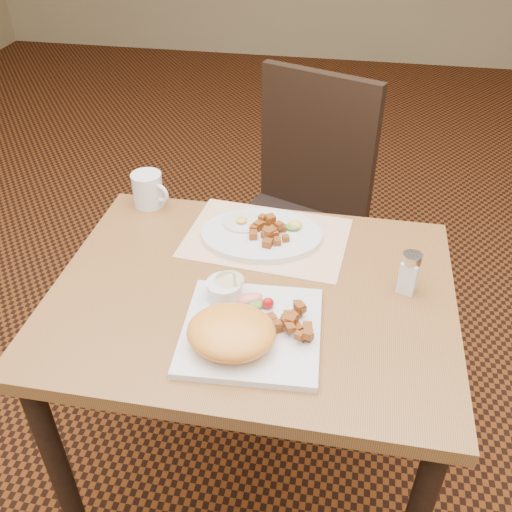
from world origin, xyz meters
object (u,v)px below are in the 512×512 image
object	(u,v)px
plate_square	(251,331)
salt_shaker	(409,272)
chair_far	(299,205)
plate_oval	(262,235)
coffee_mug	(148,190)
table	(252,325)

from	to	relation	value
plate_square	salt_shaker	xyz separation A→B (m)	(0.32, 0.20, 0.04)
chair_far	plate_oval	world-z (taller)	chair_far
plate_oval	salt_shaker	distance (m)	0.38
plate_oval	salt_shaker	size ratio (longest dim) A/B	3.05
salt_shaker	coffee_mug	size ratio (longest dim) A/B	0.91
chair_far	plate_oval	size ratio (longest dim) A/B	3.19
plate_square	plate_oval	xyz separation A→B (m)	(-0.04, 0.34, 0.00)
chair_far	plate_square	xyz separation A→B (m)	(-0.00, -0.86, 0.22)
plate_oval	chair_far	bearing A→B (deg)	85.26
salt_shaker	table	bearing A→B (deg)	-169.68
plate_oval	salt_shaker	world-z (taller)	salt_shaker
plate_square	coffee_mug	size ratio (longest dim) A/B	2.54
plate_oval	coffee_mug	xyz separation A→B (m)	(-0.33, 0.11, 0.04)
table	plate_square	distance (m)	0.18
chair_far	coffee_mug	size ratio (longest dim) A/B	8.79
chair_far	salt_shaker	xyz separation A→B (m)	(0.31, -0.66, 0.26)
salt_shaker	plate_square	bearing A→B (deg)	-147.82
coffee_mug	salt_shaker	bearing A→B (deg)	-19.80
plate_oval	coffee_mug	distance (m)	0.35
chair_far	plate_square	world-z (taller)	chair_far
plate_square	coffee_mug	xyz separation A→B (m)	(-0.37, 0.45, 0.04)
salt_shaker	coffee_mug	bearing A→B (deg)	160.20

